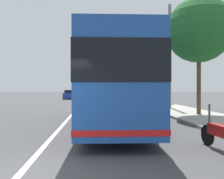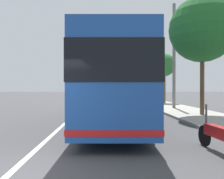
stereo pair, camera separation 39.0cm
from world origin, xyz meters
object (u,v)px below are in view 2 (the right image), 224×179
(motorcycle_far_end, at_px, (218,135))
(car_oncoming, at_px, (84,93))
(roadside_tree_far_block, at_px, (164,66))
(coach_bus, at_px, (113,82))
(car_behind_bus, at_px, (77,95))
(utility_pole, at_px, (174,57))
(roadside_tree_mid_block, at_px, (202,29))

(motorcycle_far_end, height_order, car_oncoming, car_oncoming)
(motorcycle_far_end, bearing_deg, roadside_tree_far_block, -14.22)
(coach_bus, height_order, car_behind_bus, coach_bus)
(coach_bus, height_order, utility_pole, utility_pole)
(utility_pole, bearing_deg, motorcycle_far_end, 168.12)
(motorcycle_far_end, height_order, car_behind_bus, car_behind_bus)
(roadside_tree_far_block, bearing_deg, coach_bus, 156.15)
(motorcycle_far_end, distance_m, car_oncoming, 44.35)
(car_behind_bus, bearing_deg, car_oncoming, -177.68)
(motorcycle_far_end, xyz_separation_m, roadside_tree_mid_block, (7.80, -2.91, 4.83))
(roadside_tree_mid_block, bearing_deg, utility_pole, 2.75)
(car_behind_bus, height_order, car_oncoming, car_oncoming)
(coach_bus, bearing_deg, utility_pole, -33.73)
(coach_bus, height_order, roadside_tree_mid_block, roadside_tree_mid_block)
(roadside_tree_mid_block, relative_size, roadside_tree_far_block, 1.31)
(utility_pole, bearing_deg, car_oncoming, 17.64)
(coach_bus, bearing_deg, roadside_tree_far_block, -21.81)
(coach_bus, distance_m, motorcycle_far_end, 6.18)
(roadside_tree_mid_block, height_order, roadside_tree_far_block, roadside_tree_mid_block)
(roadside_tree_far_block, bearing_deg, roadside_tree_mid_block, 176.81)
(motorcycle_far_end, height_order, roadside_tree_mid_block, roadside_tree_mid_block)
(roadside_tree_mid_block, bearing_deg, car_oncoming, 15.70)
(car_behind_bus, xyz_separation_m, car_oncoming, (12.09, -0.16, 0.02))
(coach_bus, distance_m, utility_pole, 9.30)
(car_behind_bus, distance_m, roadside_tree_mid_block, 26.39)
(motorcycle_far_end, relative_size, utility_pole, 0.24)
(car_behind_bus, distance_m, utility_pole, 21.76)
(coach_bus, xyz_separation_m, car_behind_bus, (26.28, 4.76, -1.33))
(car_oncoming, xyz_separation_m, roadside_tree_mid_block, (-35.97, -10.11, 4.58))
(motorcycle_far_end, bearing_deg, roadside_tree_mid_block, -24.26)
(car_behind_bus, bearing_deg, roadside_tree_mid_block, 26.35)
(utility_pole, bearing_deg, car_behind_bus, 27.88)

